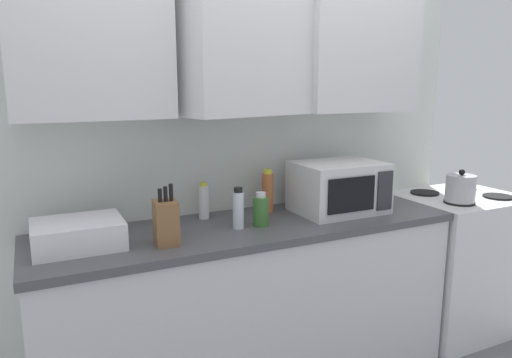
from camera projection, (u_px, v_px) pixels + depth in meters
name	position (u px, v px, depth m)	size (l,w,h in m)	color
wall_back_with_cabinets	(233.00, 90.00, 2.52)	(3.06, 0.50, 2.60)	silver
counter_run	(251.00, 304.00, 2.54)	(2.19, 0.63, 0.90)	silver
stove_range	(455.00, 261.00, 3.15)	(0.76, 0.64, 0.91)	silver
kettle	(460.00, 188.00, 2.85)	(0.17, 0.17, 0.20)	#B2B2B7
microwave	(339.00, 187.00, 2.66)	(0.48, 0.37, 0.28)	silver
dish_rack	(78.00, 234.00, 2.09)	(0.38, 0.30, 0.12)	silver
knife_block	(166.00, 222.00, 2.12)	(0.11, 0.13, 0.28)	brown
bottle_white_jar	(204.00, 202.00, 2.53)	(0.05, 0.05, 0.20)	white
bottle_clear_tall	(238.00, 209.00, 2.36)	(0.06, 0.06, 0.21)	silver
bottle_spice_jar	(268.00, 192.00, 2.65)	(0.06, 0.06, 0.24)	#BC6638
bottle_green_oil	(261.00, 210.00, 2.40)	(0.08, 0.08, 0.17)	#386B2D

